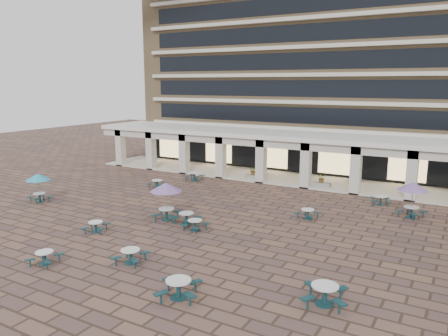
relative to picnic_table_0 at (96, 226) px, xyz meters
The scene contains 19 objects.
ground 7.10m from the picnic_table_0, 43.36° to the left, with size 120.00×120.00×0.00m, color brown.
apartment_building 33.10m from the picnic_table_0, 80.36° to the left, with size 40.00×15.50×25.20m.
retail_arcade 20.50m from the picnic_table_0, 75.32° to the left, with size 42.00×6.60×4.40m.
picnic_table_0 is the anchor object (origin of this frame).
picnic_table_1 4.94m from the picnic_table_0, 74.16° to the right, with size 1.73×1.73×0.66m.
picnic_table_2 5.62m from the picnic_table_0, 26.81° to the right, with size 1.84×1.84×0.72m.
picnic_table_3 10.19m from the picnic_table_0, 25.02° to the right, with size 2.24×2.24×0.82m.
picnic_table_4 9.42m from the picnic_table_0, 162.03° to the left, with size 1.90×1.90×2.19m.
picnic_table_5 5.62m from the picnic_table_0, 46.26° to the left, with size 1.79×1.79×0.73m.
picnic_table_6 4.99m from the picnic_table_0, 60.80° to the left, with size 2.17×2.17×2.51m.
picnic_table_7 14.86m from the picnic_table_0, ahead, with size 2.17×2.17×0.85m.
picnic_table_8 11.60m from the picnic_table_0, 109.53° to the left, with size 1.64×1.64×0.69m.
picnic_table_9 6.03m from the picnic_table_0, 32.41° to the left, with size 1.64×1.64×0.67m.
picnic_table_10 13.67m from the picnic_table_0, 40.80° to the left, with size 1.68×1.68×0.66m.
picnic_table_11 20.72m from the picnic_table_0, 37.76° to the left, with size 2.10×2.10×2.43m.
picnic_table_12 15.10m from the picnic_table_0, 100.11° to the left, with size 1.88×1.88×0.77m.
picnic_table_13 20.39m from the picnic_table_0, 46.82° to the left, with size 1.80×1.80×0.68m.
planter_left 17.88m from the picnic_table_0, 83.49° to the left, with size 1.50×0.85×1.35m.
planter_right 19.72m from the picnic_table_0, 64.26° to the left, with size 1.50×0.81×1.33m.
Camera 1 is at (14.18, -23.05, 8.94)m, focal length 35.00 mm.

